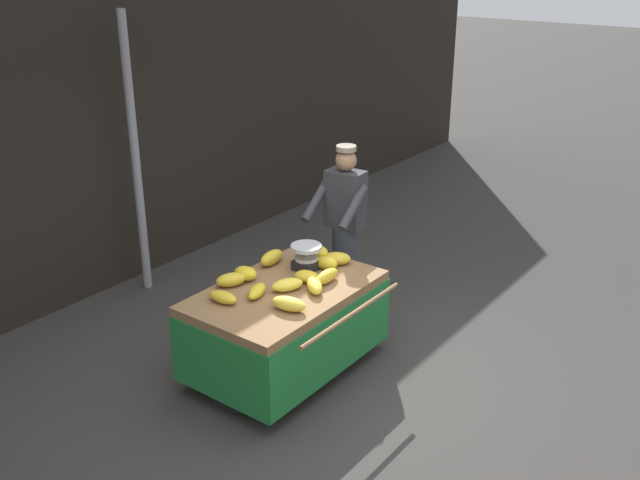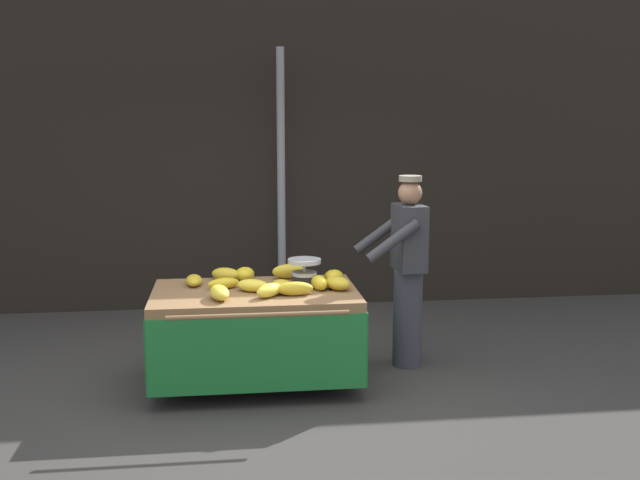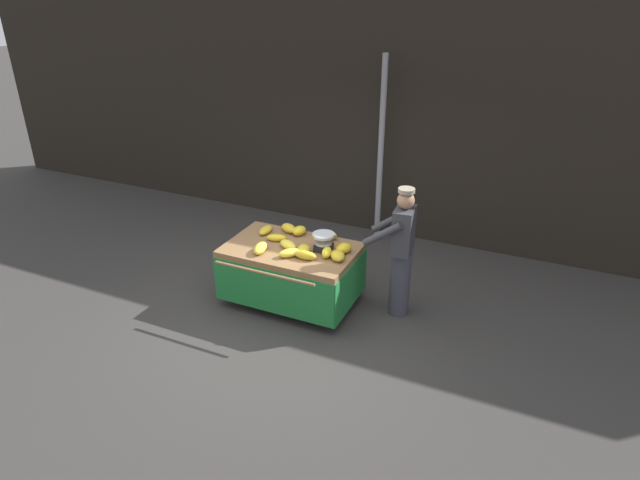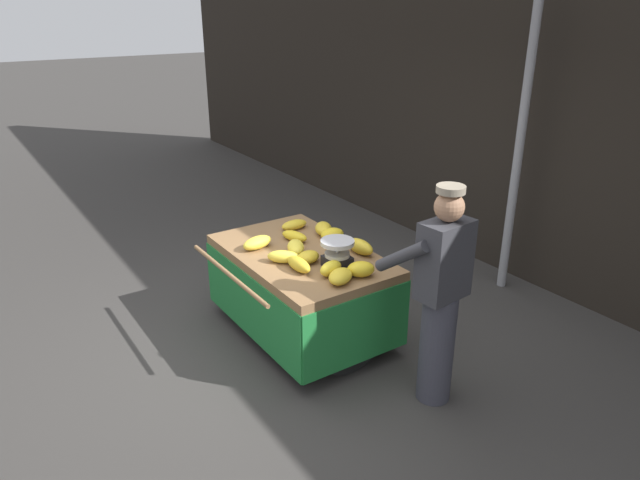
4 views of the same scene
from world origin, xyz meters
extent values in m
plane|color=#383533|center=(0.00, 0.00, 0.00)|extent=(60.00, 60.00, 0.00)
cube|color=black|center=(0.00, 3.18, 2.05)|extent=(16.00, 0.24, 4.09)
cylinder|color=gray|center=(0.33, 2.75, 1.48)|extent=(0.09, 0.09, 2.96)
cube|color=olive|center=(-0.06, 0.44, 0.77)|extent=(1.68, 1.05, 0.08)
cylinder|color=black|center=(-0.82, 0.44, 0.36)|extent=(0.05, 0.72, 0.72)
cylinder|color=#B7B7BC|center=(-0.85, 0.44, 0.36)|extent=(0.01, 0.13, 0.13)
cylinder|color=black|center=(0.69, 0.44, 0.36)|extent=(0.05, 0.72, 0.72)
cylinder|color=#B7B7BC|center=(0.72, 0.44, 0.36)|extent=(0.01, 0.13, 0.13)
cylinder|color=#4C4742|center=(-0.06, 0.89, 0.37)|extent=(0.05, 0.05, 0.73)
cube|color=#1E7233|center=(-0.06, -0.08, 0.43)|extent=(1.68, 0.02, 0.60)
cube|color=#1E7233|center=(-0.06, 0.97, 0.43)|extent=(1.68, 0.02, 0.60)
cube|color=#1E7233|center=(-0.90, 0.44, 0.43)|extent=(0.02, 1.05, 0.60)
cube|color=#1E7233|center=(0.77, 0.44, 0.43)|extent=(0.02, 1.05, 0.60)
cylinder|color=olive|center=(-0.06, -0.26, 0.79)|extent=(1.34, 0.04, 0.04)
cube|color=black|center=(0.35, 0.53, 0.86)|extent=(0.20, 0.20, 0.09)
cylinder|color=#B7B7BC|center=(0.35, 0.53, 0.96)|extent=(0.02, 0.02, 0.11)
cylinder|color=#B7B7BC|center=(0.35, 0.53, 1.03)|extent=(0.28, 0.28, 0.04)
cylinder|color=#B7B7BC|center=(0.35, 0.53, 0.92)|extent=(0.21, 0.21, 0.03)
ellipsoid|color=gold|center=(-0.32, 0.53, 0.86)|extent=(0.29, 0.20, 0.09)
ellipsoid|color=gold|center=(0.61, 0.38, 0.87)|extent=(0.27, 0.30, 0.11)
ellipsoid|color=gold|center=(0.25, 0.86, 0.88)|extent=(0.30, 0.15, 0.13)
ellipsoid|color=yellow|center=(-0.08, 0.40, 0.86)|extent=(0.31, 0.26, 0.10)
ellipsoid|color=gold|center=(-0.57, 0.68, 0.86)|extent=(0.15, 0.28, 0.09)
ellipsoid|color=gold|center=(0.25, 0.23, 0.87)|extent=(0.30, 0.12, 0.11)
ellipsoid|color=gold|center=(-0.30, 0.84, 0.87)|extent=(0.30, 0.26, 0.11)
ellipsoid|color=gold|center=(-0.13, 0.83, 0.87)|extent=(0.18, 0.23, 0.12)
ellipsoid|color=yellow|center=(-0.35, 0.16, 0.87)|extent=(0.20, 0.32, 0.11)
ellipsoid|color=gold|center=(0.61, 0.58, 0.87)|extent=(0.24, 0.27, 0.12)
ellipsoid|color=gold|center=(0.15, 0.38, 0.86)|extent=(0.21, 0.25, 0.10)
ellipsoid|color=yellow|center=(0.04, 0.20, 0.87)|extent=(0.27, 0.29, 0.11)
ellipsoid|color=yellow|center=(0.46, 0.39, 0.87)|extent=(0.17, 0.24, 0.12)
cylinder|color=#383842|center=(1.31, 0.78, 0.44)|extent=(0.26, 0.26, 0.88)
cube|color=#333338|center=(1.31, 0.78, 1.17)|extent=(0.26, 0.40, 0.58)
sphere|color=#9E7051|center=(1.31, 0.78, 1.56)|extent=(0.21, 0.21, 0.21)
cylinder|color=gray|center=(1.31, 0.78, 1.69)|extent=(0.20, 0.20, 0.05)
cylinder|color=#333338|center=(1.11, 0.55, 1.18)|extent=(0.48, 0.13, 0.37)
cylinder|color=#333338|center=(1.08, 0.97, 1.18)|extent=(0.48, 0.13, 0.37)
camera|label=1|loc=(-4.38, -3.18, 3.58)|focal=41.12mm
camera|label=2|loc=(-0.28, -5.59, 2.25)|focal=42.18mm
camera|label=3|loc=(2.88, -5.09, 3.95)|focal=30.64mm
camera|label=4|loc=(3.91, -2.03, 2.86)|focal=32.60mm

